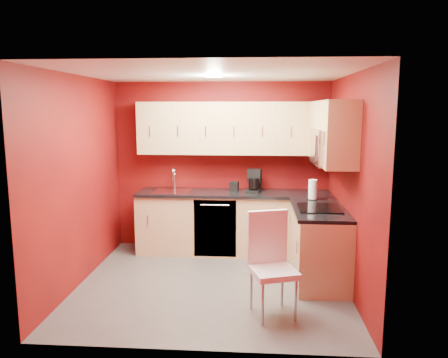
# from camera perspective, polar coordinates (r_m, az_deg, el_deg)

# --- Properties ---
(floor) EXTENTS (3.20, 3.20, 0.00)m
(floor) POSITION_cam_1_polar(r_m,az_deg,el_deg) (5.47, -1.53, -13.46)
(floor) COLOR #4B4846
(floor) RESTS_ON ground
(ceiling) EXTENTS (3.20, 3.20, 0.00)m
(ceiling) POSITION_cam_1_polar(r_m,az_deg,el_deg) (5.06, -1.65, 13.65)
(ceiling) COLOR white
(ceiling) RESTS_ON wall_back
(wall_back) EXTENTS (3.20, 0.00, 3.20)m
(wall_back) POSITION_cam_1_polar(r_m,az_deg,el_deg) (6.60, -0.30, 1.73)
(wall_back) COLOR maroon
(wall_back) RESTS_ON floor
(wall_front) EXTENTS (3.20, 0.00, 3.20)m
(wall_front) POSITION_cam_1_polar(r_m,az_deg,el_deg) (3.66, -3.91, -4.35)
(wall_front) COLOR maroon
(wall_front) RESTS_ON floor
(wall_left) EXTENTS (0.00, 3.00, 3.00)m
(wall_left) POSITION_cam_1_polar(r_m,az_deg,el_deg) (5.51, -18.38, -0.22)
(wall_left) COLOR maroon
(wall_left) RESTS_ON floor
(wall_right) EXTENTS (0.00, 3.00, 3.00)m
(wall_right) POSITION_cam_1_polar(r_m,az_deg,el_deg) (5.21, 16.20, -0.63)
(wall_right) COLOR maroon
(wall_right) RESTS_ON floor
(base_cabinets_back) EXTENTS (2.80, 0.60, 0.87)m
(base_cabinets_back) POSITION_cam_1_polar(r_m,az_deg,el_deg) (6.45, 1.28, -5.83)
(base_cabinets_back) COLOR tan
(base_cabinets_back) RESTS_ON floor
(base_cabinets_right) EXTENTS (0.60, 1.30, 0.87)m
(base_cabinets_right) POSITION_cam_1_polar(r_m,az_deg,el_deg) (5.59, 12.25, -8.43)
(base_cabinets_right) COLOR tan
(base_cabinets_right) RESTS_ON floor
(countertop_back) EXTENTS (2.80, 0.63, 0.04)m
(countertop_back) POSITION_cam_1_polar(r_m,az_deg,el_deg) (6.33, 1.29, -1.89)
(countertop_back) COLOR black
(countertop_back) RESTS_ON base_cabinets_back
(countertop_right) EXTENTS (0.63, 1.27, 0.04)m
(countertop_right) POSITION_cam_1_polar(r_m,az_deg,el_deg) (5.45, 12.28, -3.91)
(countertop_right) COLOR black
(countertop_right) RESTS_ON base_cabinets_right
(upper_cabinets_back) EXTENTS (2.80, 0.35, 0.75)m
(upper_cabinets_back) POSITION_cam_1_polar(r_m,az_deg,el_deg) (6.36, 1.38, 6.65)
(upper_cabinets_back) COLOR tan
(upper_cabinets_back) RESTS_ON wall_back
(upper_cabinets_right) EXTENTS (0.35, 1.55, 0.75)m
(upper_cabinets_right) POSITION_cam_1_polar(r_m,az_deg,el_deg) (5.55, 13.77, 6.67)
(upper_cabinets_right) COLOR tan
(upper_cabinets_right) RESTS_ON wall_right
(microwave) EXTENTS (0.42, 0.76, 0.42)m
(microwave) POSITION_cam_1_polar(r_m,az_deg,el_deg) (5.32, 13.78, 4.11)
(microwave) COLOR silver
(microwave) RESTS_ON upper_cabinets_right
(cooktop) EXTENTS (0.50, 0.55, 0.01)m
(cooktop) POSITION_cam_1_polar(r_m,az_deg,el_deg) (5.41, 12.29, -3.74)
(cooktop) COLOR black
(cooktop) RESTS_ON countertop_right
(sink) EXTENTS (0.52, 0.42, 0.35)m
(sink) POSITION_cam_1_polar(r_m,az_deg,el_deg) (6.45, -6.72, -1.26)
(sink) COLOR silver
(sink) RESTS_ON countertop_back
(dishwasher_front) EXTENTS (0.60, 0.02, 0.82)m
(dishwasher_front) POSITION_cam_1_polar(r_m,az_deg,el_deg) (6.19, -1.18, -6.48)
(dishwasher_front) COLOR black
(dishwasher_front) RESTS_ON base_cabinets_back
(downlight) EXTENTS (0.20, 0.20, 0.01)m
(downlight) POSITION_cam_1_polar(r_m,az_deg,el_deg) (5.36, -1.32, 13.24)
(downlight) COLOR white
(downlight) RESTS_ON ceiling
(coffee_maker) EXTENTS (0.25, 0.30, 0.33)m
(coffee_maker) POSITION_cam_1_polar(r_m,az_deg,el_deg) (6.33, 3.87, -0.23)
(coffee_maker) COLOR black
(coffee_maker) RESTS_ON countertop_back
(napkin_holder) EXTENTS (0.14, 0.14, 0.13)m
(napkin_holder) POSITION_cam_1_polar(r_m,az_deg,el_deg) (6.42, 1.33, -0.96)
(napkin_holder) COLOR black
(napkin_holder) RESTS_ON countertop_back
(paper_towel) EXTENTS (0.16, 0.16, 0.27)m
(paper_towel) POSITION_cam_1_polar(r_m,az_deg,el_deg) (5.91, 11.52, -1.36)
(paper_towel) COLOR white
(paper_towel) RESTS_ON countertop_right
(dining_chair) EXTENTS (0.55, 0.56, 1.06)m
(dining_chair) POSITION_cam_1_polar(r_m,az_deg,el_deg) (4.53, 6.47, -11.19)
(dining_chair) COLOR white
(dining_chair) RESTS_ON floor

